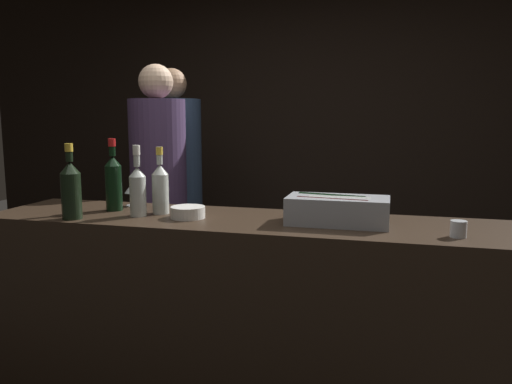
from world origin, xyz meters
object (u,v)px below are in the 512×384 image
at_px(candle_votive, 458,229).
at_px(ice_bin_with_bottles, 337,209).
at_px(bowl_white, 188,212).
at_px(person_in_hoodie, 159,190).
at_px(person_blond_tee, 174,182).
at_px(rose_wine_bottle, 160,187).
at_px(wine_glass, 133,188).
at_px(red_wine_bottle_burgundy, 113,181).
at_px(white_wine_bottle, 138,188).
at_px(champagne_bottle, 71,188).

bearing_deg(candle_votive, ice_bin_with_bottles, 165.04).
distance_m(ice_bin_with_bottles, bowl_white, 0.67).
bearing_deg(person_in_hoodie, person_blond_tee, -148.89).
height_order(ice_bin_with_bottles, candle_votive, ice_bin_with_bottles).
bearing_deg(rose_wine_bottle, wine_glass, 145.69).
height_order(red_wine_bottle_burgundy, white_wine_bottle, red_wine_bottle_burgundy).
relative_size(red_wine_bottle_burgundy, white_wine_bottle, 1.07).
height_order(wine_glass, candle_votive, wine_glass).
bearing_deg(person_in_hoodie, bowl_white, 53.43).
bearing_deg(ice_bin_with_bottles, rose_wine_bottle, 178.52).
relative_size(bowl_white, wine_glass, 1.23).
bearing_deg(champagne_bottle, candle_votive, 2.54).
bearing_deg(rose_wine_bottle, person_in_hoodie, 116.66).
bearing_deg(bowl_white, person_in_hoodie, 124.12).
distance_m(ice_bin_with_bottles, person_in_hoodie, 1.37).
relative_size(bowl_white, candle_votive, 2.46).
bearing_deg(rose_wine_bottle, champagne_bottle, -146.25).
height_order(red_wine_bottle_burgundy, rose_wine_bottle, red_wine_bottle_burgundy).
height_order(ice_bin_with_bottles, person_blond_tee, person_blond_tee).
bearing_deg(rose_wine_bottle, candle_votive, -6.46).
xyz_separation_m(wine_glass, person_in_hoodie, (-0.12, 0.53, -0.09)).
height_order(wine_glass, white_wine_bottle, white_wine_bottle).
xyz_separation_m(bowl_white, candle_votive, (1.14, -0.08, 0.00)).
height_order(candle_votive, white_wine_bottle, white_wine_bottle).
distance_m(rose_wine_bottle, white_wine_bottle, 0.11).
height_order(rose_wine_bottle, person_in_hoodie, person_in_hoodie).
xyz_separation_m(candle_votive, champagne_bottle, (-1.63, -0.07, 0.11)).
distance_m(bowl_white, person_in_hoodie, 0.91).
bearing_deg(wine_glass, champagne_bottle, -105.01).
xyz_separation_m(ice_bin_with_bottles, person_blond_tee, (-1.26, 1.12, -0.06)).
bearing_deg(champagne_bottle, ice_bin_with_bottles, 9.71).
bearing_deg(white_wine_bottle, person_in_hoodie, 109.43).
xyz_separation_m(ice_bin_with_bottles, champagne_bottle, (-1.16, -0.20, 0.07)).
relative_size(bowl_white, champagne_bottle, 0.46).
height_order(wine_glass, red_wine_bottle_burgundy, red_wine_bottle_burgundy).
xyz_separation_m(wine_glass, person_blond_tee, (-0.20, 0.95, -0.09)).
bearing_deg(bowl_white, champagne_bottle, -162.69).
height_order(red_wine_bottle_burgundy, champagne_bottle, red_wine_bottle_burgundy).
bearing_deg(candle_votive, red_wine_bottle_burgundy, 173.96).
bearing_deg(wine_glass, ice_bin_with_bottles, -9.50).
height_order(white_wine_bottle, person_blond_tee, person_blond_tee).
bearing_deg(person_blond_tee, ice_bin_with_bottles, 52.67).
relative_size(candle_votive, champagne_bottle, 0.19).
bearing_deg(person_in_hoodie, wine_glass, 31.68).
relative_size(champagne_bottle, person_blond_tee, 0.19).
bearing_deg(person_blond_tee, red_wine_bottle_burgundy, 13.45).
xyz_separation_m(candle_votive, white_wine_bottle, (-1.38, 0.06, 0.10)).
distance_m(champagne_bottle, person_in_hoodie, 0.92).
bearing_deg(white_wine_bottle, red_wine_bottle_burgundy, 151.09).
height_order(bowl_white, candle_votive, candle_votive).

